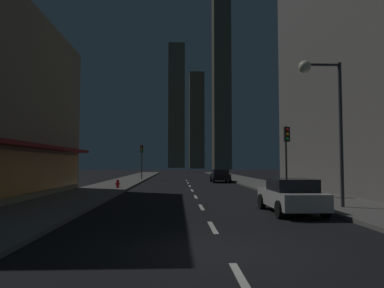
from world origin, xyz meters
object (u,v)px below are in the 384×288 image
fire_hydrant_far_left (118,184)px  traffic_light_far_left (142,154)px  car_parked_far (220,176)px  street_lamp_right (322,97)px  car_parked_near (291,195)px  traffic_light_near_right (287,145)px

fire_hydrant_far_left → traffic_light_far_left: bearing=88.5°
car_parked_far → traffic_light_far_left: 10.42m
fire_hydrant_far_left → traffic_light_far_left: size_ratio=0.16×
street_lamp_right → car_parked_near: bearing=-155.2°
car_parked_far → fire_hydrant_far_left: 14.05m
car_parked_far → street_lamp_right: size_ratio=0.64×
fire_hydrant_far_left → traffic_light_near_right: bearing=-32.6°
car_parked_far → traffic_light_far_left: bearing=154.0°
traffic_light_near_right → traffic_light_far_left: size_ratio=1.00×
car_parked_far → car_parked_near: bearing=-90.0°
traffic_light_near_right → street_lamp_right: 5.92m
traffic_light_near_right → street_lamp_right: (-0.12, -5.61, 1.87)m
traffic_light_near_right → street_lamp_right: bearing=-91.2°
car_parked_near → street_lamp_right: size_ratio=0.64×
fire_hydrant_far_left → car_parked_near: bearing=-55.3°
traffic_light_far_left → car_parked_far: bearing=-26.0°
fire_hydrant_far_left → traffic_light_far_left: 15.04m
car_parked_far → traffic_light_far_left: (-9.10, 4.44, 2.45)m
car_parked_far → traffic_light_near_right: traffic_light_near_right is taller
car_parked_far → traffic_light_near_right: (1.90, -17.64, 2.45)m
traffic_light_far_left → street_lamp_right: bearing=-68.5°
car_parked_near → street_lamp_right: 4.75m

